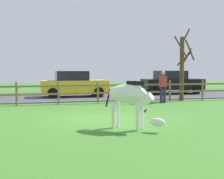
% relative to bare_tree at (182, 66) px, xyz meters
% --- Properties ---
extents(ground_plane, '(60.00, 60.00, 0.00)m').
position_rel_bare_tree_xyz_m(ground_plane, '(-5.74, -5.10, -1.92)').
color(ground_plane, '#3D7528').
extents(parking_asphalt, '(28.00, 7.40, 0.05)m').
position_rel_bare_tree_xyz_m(parking_asphalt, '(-5.74, 4.20, -1.89)').
color(parking_asphalt, '#47474C').
rests_on(parking_asphalt, ground_plane).
extents(paddock_fence, '(22.05, 0.11, 1.13)m').
position_rel_bare_tree_xyz_m(paddock_fence, '(-5.77, -0.10, -1.27)').
color(paddock_fence, olive).
rests_on(paddock_fence, ground_plane).
extents(bare_tree, '(1.21, 1.35, 3.95)m').
position_rel_bare_tree_xyz_m(bare_tree, '(0.00, 0.00, 0.00)').
color(bare_tree, '#513A23').
rests_on(bare_tree, ground_plane).
extents(zebra, '(1.49, 1.52, 1.41)m').
position_rel_bare_tree_xyz_m(zebra, '(-5.44, -7.35, -0.99)').
color(zebra, white).
rests_on(zebra, ground_plane).
extents(crow_on_grass, '(0.22, 0.10, 0.20)m').
position_rel_bare_tree_xyz_m(crow_on_grass, '(-3.98, -4.60, -1.79)').
color(crow_on_grass, black).
rests_on(crow_on_grass, ground_plane).
extents(parked_car_yellow, '(4.02, 1.92, 1.56)m').
position_rel_bare_tree_xyz_m(parked_car_yellow, '(-5.49, 3.45, -1.07)').
color(parked_car_yellow, yellow).
rests_on(parked_car_yellow, parking_asphalt).
extents(parked_car_black, '(4.09, 2.06, 1.56)m').
position_rel_bare_tree_xyz_m(parked_car_black, '(1.27, 3.97, -1.07)').
color(parked_car_black, black).
rests_on(parked_car_black, parking_asphalt).
extents(visitor_right_of_tree, '(0.36, 0.22, 1.64)m').
position_rel_bare_tree_xyz_m(visitor_right_of_tree, '(-1.55, -0.90, -1.01)').
color(visitor_right_of_tree, '#232847').
rests_on(visitor_right_of_tree, ground_plane).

